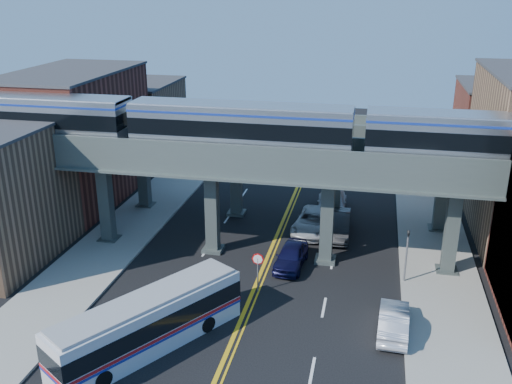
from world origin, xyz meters
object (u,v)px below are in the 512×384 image
(car_lane_d, at_px, (332,203))
(car_parked_curb, at_px, (394,321))
(stop_sign, at_px, (258,266))
(car_lane_a, at_px, (291,256))
(car_lane_c, at_px, (313,222))
(transit_bus, at_px, (149,323))
(car_lane_b, at_px, (337,225))
(traffic_signal, at_px, (407,250))
(transit_train, at_px, (240,126))

(car_lane_d, bearing_deg, car_parked_curb, -76.67)
(stop_sign, xyz_separation_m, car_lane_a, (1.50, 3.77, -0.99))
(stop_sign, distance_m, car_parked_curb, 8.66)
(stop_sign, bearing_deg, car_lane_a, 68.29)
(car_lane_a, height_order, car_lane_c, car_lane_c)
(car_lane_c, relative_size, car_parked_curb, 1.26)
(car_lane_d, bearing_deg, transit_bus, -112.97)
(transit_bus, bearing_deg, car_parked_curb, -39.79)
(stop_sign, height_order, car_lane_a, stop_sign)
(transit_bus, distance_m, car_lane_a, 12.05)
(car_lane_b, height_order, car_parked_curb, car_lane_b)
(stop_sign, distance_m, car_lane_d, 14.45)
(traffic_signal, distance_m, car_lane_b, 8.14)
(car_lane_a, bearing_deg, transit_train, 165.55)
(stop_sign, bearing_deg, car_lane_d, 76.52)
(transit_train, xyz_separation_m, car_parked_curb, (10.34, -7.80, -8.44))
(car_lane_a, distance_m, car_lane_d, 10.43)
(car_lane_d, relative_size, car_parked_curb, 1.30)
(transit_train, xyz_separation_m, traffic_signal, (11.11, -2.00, -6.89))
(stop_sign, height_order, car_parked_curb, stop_sign)
(transit_bus, height_order, car_parked_curb, transit_bus)
(car_lane_b, distance_m, car_lane_d, 4.64)
(car_lane_a, relative_size, car_lane_c, 0.79)
(car_lane_b, relative_size, car_lane_d, 0.92)
(transit_train, height_order, transit_bus, transit_train)
(car_lane_b, distance_m, car_parked_curb, 12.88)
(car_lane_d, height_order, car_parked_curb, car_lane_d)
(transit_bus, distance_m, car_lane_b, 18.29)
(transit_train, distance_m, car_lane_a, 9.29)
(traffic_signal, relative_size, transit_bus, 0.39)
(transit_train, relative_size, car_lane_d, 7.73)
(car_lane_b, bearing_deg, stop_sign, -115.28)
(transit_train, xyz_separation_m, car_lane_b, (6.35, 4.45, -8.30))
(stop_sign, relative_size, transit_bus, 0.25)
(car_lane_a, xyz_separation_m, car_lane_d, (1.86, 10.26, 0.08))
(car_lane_b, xyz_separation_m, car_lane_c, (-1.83, 0.42, -0.10))
(stop_sign, relative_size, car_lane_d, 0.45)
(car_lane_a, bearing_deg, stop_sign, -107.81)
(transit_train, height_order, car_lane_d, transit_train)
(stop_sign, height_order, traffic_signal, traffic_signal)
(car_lane_b, xyz_separation_m, car_parked_curb, (4.00, -12.24, -0.15))
(stop_sign, xyz_separation_m, car_lane_d, (3.36, 14.03, -0.91))
(traffic_signal, xyz_separation_m, car_lane_b, (-4.77, 6.45, -1.41))
(car_lane_a, distance_m, car_lane_c, 6.15)
(stop_sign, relative_size, car_lane_b, 0.49)
(car_lane_b, bearing_deg, car_lane_a, -116.52)
(traffic_signal, relative_size, car_lane_c, 0.72)
(transit_train, xyz_separation_m, car_lane_c, (4.52, 4.86, -8.40))
(traffic_signal, xyz_separation_m, car_lane_c, (-6.60, 6.86, -1.51))
(transit_bus, xyz_separation_m, car_lane_a, (5.89, 10.49, -0.67))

